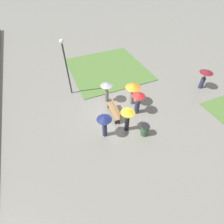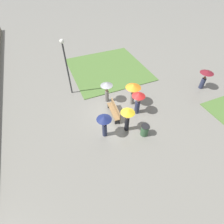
{
  "view_description": "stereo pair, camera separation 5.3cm",
  "coord_description": "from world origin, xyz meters",
  "views": [
    {
      "loc": [
        8.67,
        -4.12,
        9.5
      ],
      "look_at": [
        0.44,
        -0.56,
        0.65
      ],
      "focal_mm": 28.0,
      "sensor_mm": 36.0,
      "label": 1
    },
    {
      "loc": [
        8.69,
        -4.07,
        9.5
      ],
      "look_at": [
        0.44,
        -0.56,
        0.65
      ],
      "focal_mm": 28.0,
      "sensor_mm": 36.0,
      "label": 2
    }
  ],
  "objects": [
    {
      "name": "crowd_person_navy",
      "position": [
        1.68,
        -1.62,
        1.28
      ],
      "size": [
        0.97,
        0.97,
        1.78
      ],
      "rotation": [
        0.0,
        0.0,
        5.23
      ],
      "color": "#282D47",
      "rests_on": "ground_plane"
    },
    {
      "name": "crowd_person_red",
      "position": [
        0.58,
        1.44,
        1.26
      ],
      "size": [
        0.97,
        0.97,
        1.86
      ],
      "rotation": [
        0.0,
        0.0,
        0.87
      ],
      "color": "#282D47",
      "rests_on": "ground_plane"
    },
    {
      "name": "lamp_post",
      "position": [
        -3.79,
        -2.56,
        2.97
      ],
      "size": [
        0.32,
        0.32,
        4.66
      ],
      "color": "#2D2D30",
      "rests_on": "ground_plane"
    },
    {
      "name": "lone_walker_mid_plaza",
      "position": [
        0.08,
        8.28,
        1.24
      ],
      "size": [
        1.12,
        1.12,
        1.74
      ],
      "rotation": [
        0.0,
        0.0,
        2.77
      ],
      "color": "#282D47",
      "rests_on": "ground_plane"
    },
    {
      "name": "ground_plane",
      "position": [
        0.0,
        0.0,
        0.0
      ],
      "size": [
        90.0,
        90.0,
        0.0
      ],
      "primitive_type": "plane",
      "color": "slate"
    },
    {
      "name": "crowd_person_orange",
      "position": [
        -0.48,
        1.58,
        1.5
      ],
      "size": [
        1.18,
        1.18,
        1.87
      ],
      "rotation": [
        0.0,
        0.0,
        5.26
      ],
      "color": "slate",
      "rests_on": "ground_plane"
    },
    {
      "name": "trash_bin",
      "position": [
        2.68,
        0.87,
        0.42
      ],
      "size": [
        0.56,
        0.56,
        0.84
      ],
      "color": "#335638",
      "rests_on": "ground_plane"
    },
    {
      "name": "park_bench",
      "position": [
        0.17,
        -0.25,
        0.48
      ],
      "size": [
        2.01,
        0.6,
        0.9
      ],
      "rotation": [
        0.0,
        0.0,
        -0.09
      ],
      "color": "brown",
      "rests_on": "ground_plane"
    },
    {
      "name": "crowd_person_yellow",
      "position": [
        1.82,
        -0.05,
        1.36
      ],
      "size": [
        0.93,
        0.93,
        1.89
      ],
      "rotation": [
        0.0,
        0.0,
        0.07
      ],
      "color": "black",
      "rests_on": "ground_plane"
    },
    {
      "name": "lawn_patch_near",
      "position": [
        -6.16,
        1.8,
        0.03
      ],
      "size": [
        7.52,
        7.35,
        0.06
      ],
      "color": "#4C7033",
      "rests_on": "ground_plane"
    },
    {
      "name": "crowd_person_grey",
      "position": [
        -1.57,
        -0.16,
        1.34
      ],
      "size": [
        0.96,
        0.96,
        1.81
      ],
      "rotation": [
        0.0,
        0.0,
        3.0
      ],
      "color": "slate",
      "rests_on": "ground_plane"
    }
  ]
}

